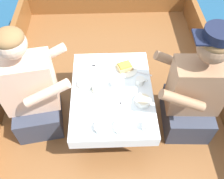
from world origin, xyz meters
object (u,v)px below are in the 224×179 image
object	(u,v)px
coffee_cup_starboard	(115,84)
coffee_cup_center	(140,81)
person_port	(32,92)
coffee_cup_port	(147,126)
person_starboard	(194,93)
tin_can	(97,90)
sandwich	(125,67)

from	to	relation	value
coffee_cup_starboard	coffee_cup_center	bearing A→B (deg)	6.85
person_port	coffee_cup_center	world-z (taller)	person_port
coffee_cup_port	coffee_cup_starboard	xyz separation A→B (m)	(-0.20, 0.39, -0.00)
coffee_cup_port	person_starboard	bearing A→B (deg)	34.34
person_starboard	tin_can	size ratio (longest dim) A/B	15.14
person_starboard	coffee_cup_port	size ratio (longest dim) A/B	10.53
person_port	person_starboard	world-z (taller)	person_starboard
person_starboard	sandwich	distance (m)	0.59
tin_can	person_starboard	bearing A→B (deg)	-5.77
person_starboard	coffee_cup_starboard	bearing A→B (deg)	-9.13
coffee_cup_center	tin_can	size ratio (longest dim) A/B	1.43
sandwich	coffee_cup_port	size ratio (longest dim) A/B	1.48
sandwich	coffee_cup_port	distance (m)	0.58
person_port	person_starboard	size ratio (longest dim) A/B	0.97
tin_can	coffee_cup_port	bearing A→B (deg)	-43.90
coffee_cup_center	tin_can	distance (m)	0.36
sandwich	coffee_cup_center	world-z (taller)	sandwich
coffee_cup_starboard	sandwich	bearing A→B (deg)	65.10
sandwich	tin_can	xyz separation A→B (m)	(-0.23, -0.23, -0.00)
person_starboard	sandwich	world-z (taller)	person_starboard
coffee_cup_starboard	coffee_cup_center	distance (m)	0.20
person_port	tin_can	xyz separation A→B (m)	(0.50, 0.01, 0.00)
coffee_cup_port	coffee_cup_center	world-z (taller)	coffee_cup_port
person_port	tin_can	size ratio (longest dim) A/B	14.73
coffee_cup_port	person_port	bearing A→B (deg)	158.77
sandwich	tin_can	bearing A→B (deg)	-135.08
coffee_cup_port	coffee_cup_starboard	distance (m)	0.44
person_port	person_starboard	distance (m)	1.24
sandwich	coffee_cup_center	xyz separation A→B (m)	(0.11, -0.16, -0.00)
person_port	person_starboard	xyz separation A→B (m)	(1.24, -0.07, 0.02)
person_starboard	coffee_cup_starboard	world-z (taller)	person_starboard
sandwich	coffee_cup_starboard	distance (m)	0.20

